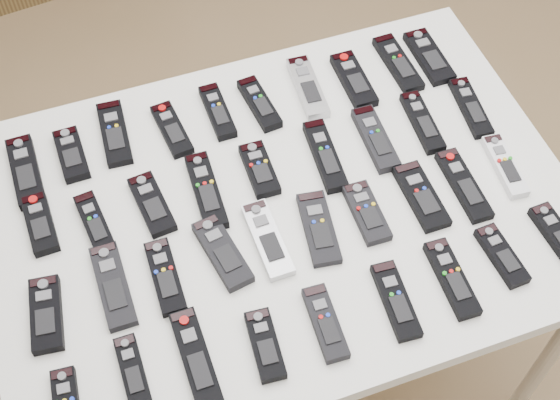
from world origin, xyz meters
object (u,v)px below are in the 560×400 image
object	(u,v)px
remote_11	(95,224)
remote_34	(396,301)
remote_13	(206,191)
remote_19	(46,314)
remote_6	(308,88)
remote_12	(152,204)
remote_7	(354,80)
remote_16	(375,139)
remote_4	(218,112)
remote_32	(265,345)
remote_9	(429,57)
remote_24	(319,228)
remote_17	(422,122)
remote_8	(398,63)
remote_35	(452,279)
remote_25	(367,213)
table	(280,220)
remote_18	(471,108)
remote_36	(502,256)
remote_5	(259,104)
remote_27	(464,185)
remote_33	(325,323)
remote_31	(196,359)
remote_37	(558,236)
remote_30	(133,372)
remote_1	(71,155)
remote_20	(113,286)
remote_0	(26,172)
remote_26	(421,196)
remote_14	(260,170)
remote_10	(40,224)
remote_28	(505,166)
remote_22	(223,252)
remote_3	(172,129)

from	to	relation	value
remote_11	remote_34	world-z (taller)	same
remote_13	remote_19	xyz separation A→B (m)	(-0.38, -0.18, 0.00)
remote_6	remote_12	xyz separation A→B (m)	(-0.43, -0.20, -0.00)
remote_7	remote_16	distance (m)	0.19
remote_4	remote_32	size ratio (longest dim) A/B	1.13
remote_9	remote_24	xyz separation A→B (m)	(-0.44, -0.37, -0.00)
remote_9	remote_17	world-z (taller)	remote_17
remote_34	remote_19	bearing A→B (deg)	167.19
remote_8	remote_19	distance (m)	1.00
remote_9	remote_35	distance (m)	0.62
remote_6	remote_25	size ratio (longest dim) A/B	1.26
table	remote_18	world-z (taller)	remote_18
remote_16	remote_24	xyz separation A→B (m)	(-0.21, -0.18, -0.00)
remote_36	remote_5	bearing A→B (deg)	117.71
remote_27	remote_18	bearing A→B (deg)	59.54
remote_19	remote_33	bearing A→B (deg)	-14.54
remote_12	remote_36	xyz separation A→B (m)	(0.64, -0.36, 0.00)
remote_9	remote_19	size ratio (longest dim) A/B	1.12
remote_8	table	bearing A→B (deg)	-145.89
remote_31	remote_35	size ratio (longest dim) A/B	1.17
remote_7	remote_8	size ratio (longest dim) A/B	0.92
remote_24	remote_37	world-z (taller)	remote_37
remote_30	table	bearing A→B (deg)	34.97
remote_5	remote_12	bearing A→B (deg)	-153.50
remote_1	remote_20	bearing A→B (deg)	-88.73
remote_6	remote_33	xyz separation A→B (m)	(-0.19, -0.58, 0.00)
remote_0	remote_26	size ratio (longest dim) A/B	1.10
remote_14	remote_34	distance (m)	0.42
remote_27	remote_10	bearing A→B (deg)	167.72
remote_31	remote_33	distance (m)	0.25
remote_19	remote_25	distance (m)	0.68
remote_10	table	bearing A→B (deg)	-15.23
remote_18	remote_35	size ratio (longest dim) A/B	1.00
remote_24	remote_35	world-z (taller)	remote_35
remote_1	remote_16	world-z (taller)	same
remote_5	remote_35	xyz separation A→B (m)	(0.21, -0.57, 0.00)
remote_9	remote_28	xyz separation A→B (m)	(0.01, -0.36, 0.00)
remote_19	remote_27	distance (m)	0.90
table	remote_14	distance (m)	0.12
remote_18	remote_17	bearing A→B (deg)	-172.28
table	remote_8	bearing A→B (deg)	35.40
remote_34	remote_36	bearing A→B (deg)	9.07
remote_4	remote_17	xyz separation A→B (m)	(0.43, -0.19, -0.00)
remote_28	remote_32	bearing A→B (deg)	-154.97
remote_5	remote_22	bearing A→B (deg)	-124.86
remote_3	remote_30	xyz separation A→B (m)	(-0.22, -0.54, 0.00)
remote_20	remote_24	world-z (taller)	remote_20
remote_28	remote_37	world-z (taller)	remote_37
remote_17	remote_30	distance (m)	0.85
remote_22	remote_28	bearing A→B (deg)	-9.42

